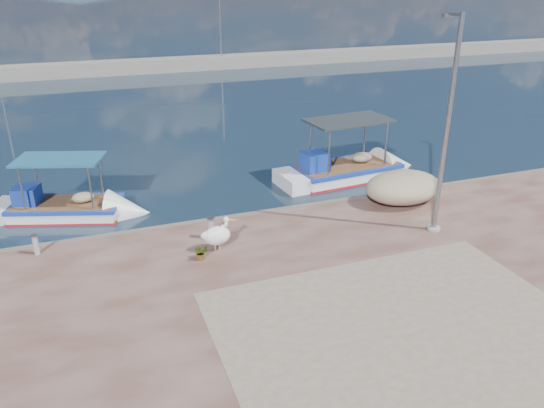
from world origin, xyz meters
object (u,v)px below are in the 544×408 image
(boat_left, at_px, (66,211))
(bollard_near, at_px, (211,227))
(boat_right, at_px, (345,173))
(pelican, at_px, (218,235))
(lamp_post, at_px, (446,136))

(boat_left, xyz_separation_m, bollard_near, (4.53, -4.74, 0.69))
(boat_left, height_order, boat_right, boat_right)
(pelican, bearing_deg, bollard_near, 97.40)
(bollard_near, bearing_deg, boat_right, 32.53)
(boat_left, relative_size, boat_right, 0.87)
(boat_right, bearing_deg, pelican, -147.94)
(boat_left, relative_size, lamp_post, 0.84)
(boat_right, height_order, pelican, boat_right)
(lamp_post, xyz_separation_m, bollard_near, (-7.26, 1.94, -2.89))
(boat_left, distance_m, lamp_post, 14.02)
(lamp_post, relative_size, bollard_near, 9.39)
(pelican, height_order, bollard_near, pelican)
(boat_right, xyz_separation_m, lamp_post, (-0.08, -6.63, 3.55))
(boat_left, bearing_deg, bollard_near, -28.16)
(boat_left, relative_size, bollard_near, 7.89)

